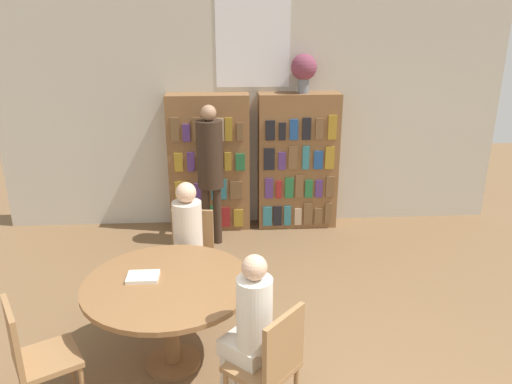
# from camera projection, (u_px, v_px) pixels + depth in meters

# --- Properties ---
(wall_back) EXTENTS (6.40, 0.07, 3.00)m
(wall_back) POSITION_uv_depth(u_px,v_px,m) (253.00, 110.00, 6.33)
(wall_back) COLOR beige
(wall_back) RESTS_ON ground_plane
(bookshelf_left) EXTENTS (1.01, 0.34, 1.74)m
(bookshelf_left) POSITION_uv_depth(u_px,v_px,m) (209.00, 163.00, 6.33)
(bookshelf_left) COLOR brown
(bookshelf_left) RESTS_ON ground_plane
(bookshelf_right) EXTENTS (1.01, 0.34, 1.74)m
(bookshelf_right) POSITION_uv_depth(u_px,v_px,m) (298.00, 162.00, 6.40)
(bookshelf_right) COLOR brown
(bookshelf_right) RESTS_ON ground_plane
(flower_vase) EXTENTS (0.31, 0.31, 0.47)m
(flower_vase) POSITION_uv_depth(u_px,v_px,m) (304.00, 69.00, 6.01)
(flower_vase) COLOR slate
(flower_vase) RESTS_ON bookshelf_right
(reading_table) EXTENTS (1.29, 1.29, 0.75)m
(reading_table) POSITION_uv_depth(u_px,v_px,m) (169.00, 295.00, 3.80)
(reading_table) COLOR brown
(reading_table) RESTS_ON ground_plane
(chair_near_camera) EXTENTS (0.54, 0.54, 0.90)m
(chair_near_camera) POSITION_uv_depth(u_px,v_px,m) (34.00, 354.00, 3.34)
(chair_near_camera) COLOR olive
(chair_near_camera) RESTS_ON ground_plane
(chair_left_side) EXTENTS (0.44, 0.44, 0.90)m
(chair_left_side) POSITION_uv_depth(u_px,v_px,m) (192.00, 252.00, 4.77)
(chair_left_side) COLOR olive
(chair_left_side) RESTS_ON ground_plane
(chair_far_side) EXTENTS (0.57, 0.57, 0.90)m
(chair_far_side) POSITION_uv_depth(u_px,v_px,m) (271.00, 362.00, 3.26)
(chair_far_side) COLOR olive
(chair_far_side) RESTS_ON ground_plane
(seated_reader_left) EXTENTS (0.30, 0.39, 1.25)m
(seated_reader_left) POSITION_uv_depth(u_px,v_px,m) (187.00, 240.00, 4.53)
(seated_reader_left) COLOR beige
(seated_reader_left) RESTS_ON ground_plane
(seated_reader_right) EXTENTS (0.40, 0.39, 1.23)m
(seated_reader_right) POSITION_uv_depth(u_px,v_px,m) (249.00, 327.00, 3.31)
(seated_reader_right) COLOR silver
(seated_reader_right) RESTS_ON ground_plane
(librarian_standing) EXTENTS (0.31, 0.58, 1.70)m
(librarian_standing) POSITION_uv_depth(u_px,v_px,m) (210.00, 161.00, 5.80)
(librarian_standing) COLOR #332319
(librarian_standing) RESTS_ON ground_plane
(open_book_on_table) EXTENTS (0.24, 0.18, 0.03)m
(open_book_on_table) POSITION_uv_depth(u_px,v_px,m) (143.00, 277.00, 3.80)
(open_book_on_table) COLOR silver
(open_book_on_table) RESTS_ON reading_table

